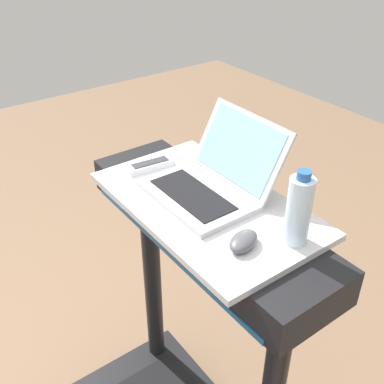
{
  "coord_description": "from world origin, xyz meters",
  "views": [
    {
      "loc": [
        0.88,
        0.01,
        1.89
      ],
      "look_at": [
        0.0,
        0.65,
        1.19
      ],
      "focal_mm": 43.45,
      "sensor_mm": 36.0,
      "label": 1
    }
  ],
  "objects_px": {
    "computer_mouse": "(243,241)",
    "tv_remote": "(150,165)",
    "laptop": "(211,180)",
    "water_bottle": "(299,210)"
  },
  "relations": [
    {
      "from": "computer_mouse",
      "to": "tv_remote",
      "type": "bearing_deg",
      "value": 156.36
    },
    {
      "from": "laptop",
      "to": "computer_mouse",
      "type": "height_order",
      "value": "laptop"
    },
    {
      "from": "laptop",
      "to": "computer_mouse",
      "type": "bearing_deg",
      "value": -17.3
    },
    {
      "from": "computer_mouse",
      "to": "tv_remote",
      "type": "height_order",
      "value": "computer_mouse"
    },
    {
      "from": "laptop",
      "to": "water_bottle",
      "type": "xyz_separation_m",
      "value": [
        0.31,
        0.03,
        0.05
      ]
    },
    {
      "from": "computer_mouse",
      "to": "tv_remote",
      "type": "relative_size",
      "value": 0.61
    },
    {
      "from": "water_bottle",
      "to": "tv_remote",
      "type": "distance_m",
      "value": 0.55
    },
    {
      "from": "computer_mouse",
      "to": "laptop",
      "type": "bearing_deg",
      "value": 139.12
    },
    {
      "from": "laptop",
      "to": "computer_mouse",
      "type": "xyz_separation_m",
      "value": [
        0.25,
        -0.09,
        -0.03
      ]
    },
    {
      "from": "water_bottle",
      "to": "computer_mouse",
      "type": "bearing_deg",
      "value": -116.4
    }
  ]
}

